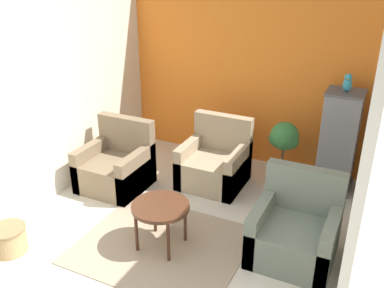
{
  "coord_description": "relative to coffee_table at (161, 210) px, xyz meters",
  "views": [
    {
      "loc": [
        1.88,
        -2.07,
        2.88
      ],
      "look_at": [
        0.0,
        1.8,
        0.95
      ],
      "focal_mm": 40.0,
      "sensor_mm": 36.0,
      "label": 1
    }
  ],
  "objects": [
    {
      "name": "wall_back_accent",
      "position": [
        0.05,
        2.48,
        0.89
      ],
      "size": [
        3.72,
        0.06,
        2.7
      ],
      "color": "orange",
      "rests_on": "ground_plane"
    },
    {
      "name": "wall_left",
      "position": [
        -1.79,
        0.65,
        0.89
      ],
      "size": [
        0.06,
        3.6,
        2.7
      ],
      "color": "silver",
      "rests_on": "ground_plane"
    },
    {
      "name": "wall_right",
      "position": [
        1.88,
        0.65,
        0.89
      ],
      "size": [
        0.06,
        3.6,
        2.7
      ],
      "color": "silver",
      "rests_on": "ground_plane"
    },
    {
      "name": "area_rug",
      "position": [
        0.0,
        0.0,
        -0.45
      ],
      "size": [
        1.73,
        1.49,
        0.01
      ],
      "color": "gray",
      "rests_on": "ground_plane"
    },
    {
      "name": "coffee_table",
      "position": [
        0.0,
        0.0,
        0.0
      ],
      "size": [
        0.61,
        0.61,
        0.51
      ],
      "color": "#472819",
      "rests_on": "ground_plane"
    },
    {
      "name": "armchair_left",
      "position": [
        -1.18,
        0.87,
        -0.17
      ],
      "size": [
        0.81,
        0.79,
        0.89
      ],
      "color": "#7A664C",
      "rests_on": "ground_plane"
    },
    {
      "name": "armchair_right",
      "position": [
        1.3,
        0.46,
        -0.17
      ],
      "size": [
        0.81,
        0.79,
        0.89
      ],
      "color": "slate",
      "rests_on": "ground_plane"
    },
    {
      "name": "armchair_middle",
      "position": [
        -0.04,
        1.52,
        -0.17
      ],
      "size": [
        0.81,
        0.79,
        0.89
      ],
      "color": "#9E896B",
      "rests_on": "ground_plane"
    },
    {
      "name": "birdcage",
      "position": [
        1.43,
        2.09,
        0.21
      ],
      "size": [
        0.46,
        0.46,
        1.33
      ],
      "color": "#555559",
      "rests_on": "ground_plane"
    },
    {
      "name": "parrot",
      "position": [
        1.43,
        2.09,
        0.98
      ],
      "size": [
        0.11,
        0.19,
        0.23
      ],
      "color": "teal",
      "rests_on": "birdcage"
    },
    {
      "name": "potted_plant",
      "position": [
        0.77,
        1.92,
        0.1
      ],
      "size": [
        0.41,
        0.38,
        0.87
      ],
      "color": "brown",
      "rests_on": "ground_plane"
    },
    {
      "name": "wicker_basket",
      "position": [
        -1.39,
        -0.77,
        -0.3
      ],
      "size": [
        0.38,
        0.38,
        0.28
      ],
      "color": "tan",
      "rests_on": "ground_plane"
    }
  ]
}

